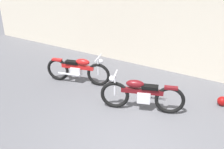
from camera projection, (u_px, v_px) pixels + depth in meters
ground_plane at (130, 142)px, 6.05m from camera, size 40.00×40.00×0.00m
building_wall at (189, 35)px, 8.76m from camera, size 18.00×0.30×2.71m
helmet at (222, 101)px, 7.40m from camera, size 0.26×0.26×0.26m
motorcycle_maroon at (141, 94)px, 7.03m from camera, size 2.14×0.95×1.00m
motorcycle_red at (78, 70)px, 8.48m from camera, size 2.08×0.78×0.95m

